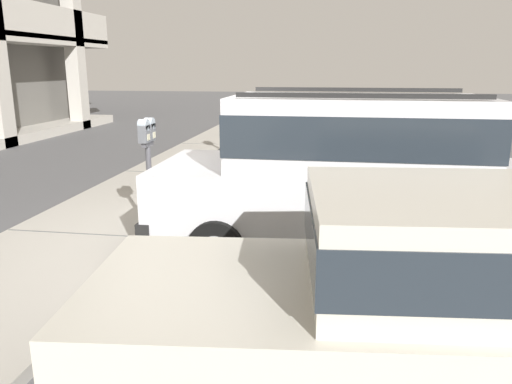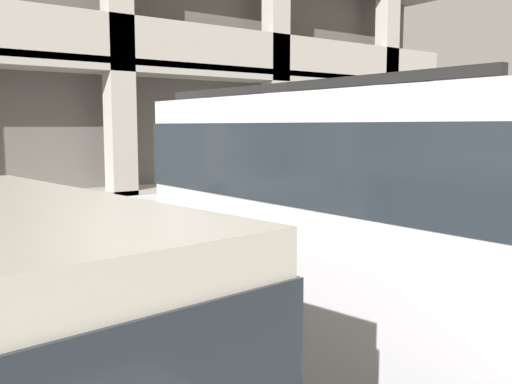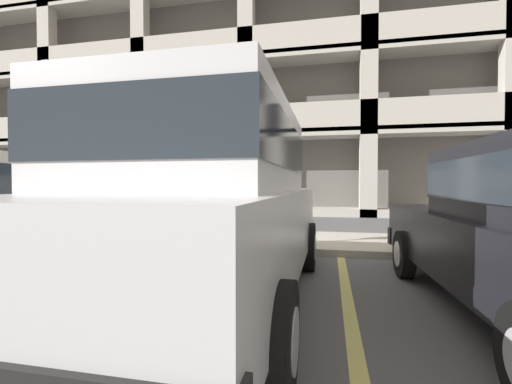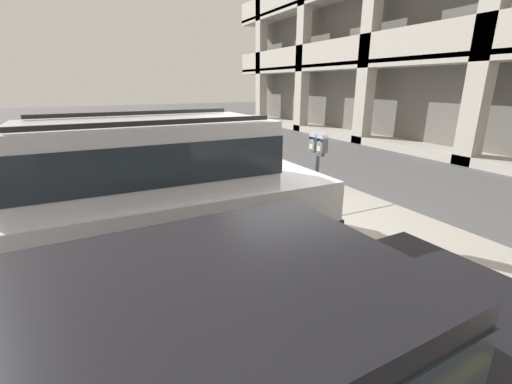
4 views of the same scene
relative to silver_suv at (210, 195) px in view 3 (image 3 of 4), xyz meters
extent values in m
cube|color=#565659|center=(-0.11, 2.23, -1.14)|extent=(80.00, 80.00, 0.10)
cube|color=#ADA89E|center=(-0.11, 3.53, -1.03)|extent=(40.00, 2.20, 0.12)
cube|color=#606060|center=(-4.11, 3.53, -0.97)|extent=(0.03, 2.16, 0.00)
cube|color=#606060|center=(-0.11, 3.53, -0.97)|extent=(0.03, 2.16, 0.00)
cube|color=#606060|center=(3.89, 3.53, -0.97)|extent=(0.03, 2.16, 0.00)
cube|color=#DBD16B|center=(-1.59, 0.83, -1.08)|extent=(0.12, 4.80, 0.01)
cube|color=#DBD16B|center=(1.38, 0.83, -1.08)|extent=(0.12, 4.80, 0.01)
cube|color=silver|center=(0.00, 0.02, -0.36)|extent=(1.86, 4.71, 0.80)
cube|color=silver|center=(0.00, -0.03, 0.46)|extent=(1.63, 2.92, 0.84)
cube|color=#232B33|center=(0.00, -0.03, 0.48)|extent=(1.65, 2.94, 0.46)
cube|color=black|center=(-0.01, 2.33, -0.64)|extent=(1.88, 0.17, 0.24)
cube|color=silver|center=(0.56, 2.38, -0.28)|extent=(0.24, 0.03, 0.14)
cube|color=silver|center=(-0.58, 2.38, -0.28)|extent=(0.24, 0.03, 0.14)
cylinder|color=black|center=(0.90, 1.48, -0.76)|extent=(0.20, 0.66, 0.66)
cylinder|color=#B2B2B7|center=(0.90, 1.48, -0.76)|extent=(0.22, 0.36, 0.36)
cylinder|color=black|center=(-0.91, 1.48, -0.76)|extent=(0.20, 0.66, 0.66)
cylinder|color=#B2B2B7|center=(-0.91, 1.48, -0.76)|extent=(0.22, 0.36, 0.36)
cylinder|color=black|center=(0.91, -1.43, -0.76)|extent=(0.20, 0.66, 0.66)
cylinder|color=#B2B2B7|center=(0.91, -1.43, -0.76)|extent=(0.22, 0.36, 0.36)
cylinder|color=black|center=(-0.90, -1.44, -0.76)|extent=(0.20, 0.66, 0.66)
cylinder|color=#B2B2B7|center=(-0.90, -1.44, -0.76)|extent=(0.22, 0.36, 0.36)
cube|color=black|center=(0.69, -0.03, 0.92)|extent=(0.06, 2.62, 0.05)
cube|color=black|center=(-0.69, -0.03, 0.92)|extent=(0.06, 2.62, 0.05)
cube|color=black|center=(-3.03, 1.82, -0.67)|extent=(1.74, 0.33, 0.24)
cube|color=silver|center=(-2.51, 1.92, -0.43)|extent=(0.24, 0.05, 0.14)
cube|color=silver|center=(-3.55, 1.82, -0.43)|extent=(0.24, 0.05, 0.14)
cylinder|color=black|center=(-2.12, 1.10, -0.79)|extent=(0.22, 0.61, 0.60)
cylinder|color=#B2B2B7|center=(-2.12, 1.10, -0.79)|extent=(0.21, 0.35, 0.33)
cube|color=black|center=(2.93, 2.19, -0.67)|extent=(1.74, 0.22, 0.24)
cube|color=silver|center=(3.46, 2.26, -0.43)|extent=(0.24, 0.04, 0.14)
cube|color=silver|center=(2.40, 2.22, -0.43)|extent=(0.24, 0.04, 0.14)
cylinder|color=black|center=(2.13, 1.37, -0.79)|extent=(0.18, 0.61, 0.60)
cylinder|color=#B2B2B7|center=(2.13, 1.37, -0.79)|extent=(0.19, 0.34, 0.33)
cylinder|color=#47474C|center=(0.01, 2.58, -0.37)|extent=(0.07, 0.07, 1.19)
cube|color=#47474C|center=(0.01, 2.58, 0.25)|extent=(0.28, 0.06, 0.06)
cube|color=#515459|center=(-0.09, 2.58, 0.39)|extent=(0.15, 0.11, 0.22)
cylinder|color=#8C99A3|center=(-0.09, 2.58, 0.50)|extent=(0.15, 0.11, 0.15)
cube|color=#B7B293|center=(-0.09, 2.52, 0.36)|extent=(0.08, 0.01, 0.08)
cube|color=#515459|center=(0.11, 2.58, 0.39)|extent=(0.15, 0.11, 0.22)
cylinder|color=#8C99A3|center=(0.11, 2.58, 0.50)|extent=(0.15, 0.11, 0.15)
cube|color=#B7B293|center=(0.11, 2.52, 0.36)|extent=(0.08, 0.01, 0.08)
cube|color=#64625C|center=(-2.02, 15.11, 7.91)|extent=(31.36, 8.80, 18.00)
cube|color=#B7B2A8|center=(-2.02, 14.51, -0.94)|extent=(32.00, 10.00, 0.30)
cube|color=#B7B2A8|center=(-2.02, 14.51, 2.06)|extent=(32.00, 10.00, 0.30)
cube|color=#B7B2A8|center=(-2.02, 9.61, 2.61)|extent=(32.00, 0.20, 1.10)
cube|color=#B7B2A8|center=(-2.02, 14.51, 5.06)|extent=(32.00, 10.00, 0.30)
cube|color=#B7B2A8|center=(-2.02, 9.61, 5.61)|extent=(32.00, 0.20, 1.10)
cube|color=#B7B2A8|center=(-2.02, 14.51, 8.06)|extent=(32.00, 10.00, 0.30)
cube|color=#B7B2A8|center=(-11.16, 9.76, 7.91)|extent=(0.60, 0.50, 18.00)
cylinder|color=gold|center=(-4.37, 2.88, -0.69)|extent=(0.20, 0.20, 0.55)
sphere|color=gold|center=(-4.37, 2.88, -0.36)|extent=(0.18, 0.18, 0.18)
cylinder|color=gold|center=(-4.37, 2.73, -0.67)|extent=(0.08, 0.10, 0.08)
cylinder|color=gold|center=(-4.22, 2.88, -0.67)|extent=(0.10, 0.07, 0.07)
camera|label=1|loc=(-6.01, 0.23, 1.22)|focal=35.00mm
camera|label=2|loc=(-2.86, -2.58, 0.70)|focal=40.00mm
camera|label=3|loc=(1.19, -3.30, 0.11)|focal=24.00mm
camera|label=4|loc=(4.35, -0.69, 1.30)|focal=24.00mm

